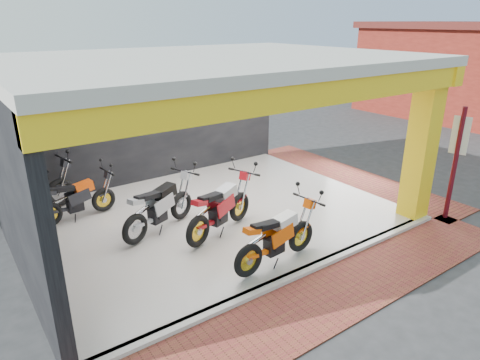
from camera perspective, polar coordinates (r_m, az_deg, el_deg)
name	(u,v)px	position (r m, az deg, el deg)	size (l,w,h in m)	color
ground	(267,252)	(8.74, 3.59, -9.54)	(80.00, 80.00, 0.00)	#2D2D30
showroom_floor	(214,215)	(10.16, -3.52, -4.68)	(8.00, 6.00, 0.10)	white
showroom_ceiling	(210,60)	(9.23, -4.02, 15.68)	(8.40, 6.40, 0.20)	beige
back_wall	(153,121)	(12.23, -11.55, 7.75)	(8.20, 0.20, 3.50)	black
left_wall	(8,185)	(8.29, -28.53, -0.53)	(0.20, 6.20, 3.50)	black
corner_column	(422,147)	(10.31, 23.06, 4.13)	(0.50, 0.50, 3.50)	yellow
header_beam_front	(312,94)	(6.91, 9.53, 11.30)	(8.40, 0.30, 0.40)	yellow
header_beam_right	(341,64)	(11.84, 13.28, 14.83)	(0.30, 6.40, 0.40)	yellow
floor_kerb	(302,273)	(8.07, 8.26, -12.11)	(8.00, 0.20, 0.10)	white
paver_front	(334,295)	(7.65, 12.38, -14.76)	(9.00, 1.40, 0.03)	brown
paver_right	(350,176)	(13.15, 14.45, 0.52)	(1.40, 7.00, 0.03)	brown
signpost	(456,160)	(10.72, 26.81, 2.43)	(0.11, 0.36, 2.64)	#570D17
moto_hero	(301,222)	(8.32, 8.19, -5.58)	(2.10, 0.78, 1.29)	#FD5B0A
moto_row_a	(239,193)	(9.46, -0.11, -1.78)	(2.23, 0.82, 1.36)	#AF121A
moto_row_b	(181,192)	(9.65, -7.93, -1.64)	(2.18, 0.81, 1.33)	#A8AAAF
moto_row_c	(102,189)	(10.47, -17.89, -1.11)	(1.93, 0.71, 1.18)	black
moto_row_d	(58,179)	(11.11, -23.07, 0.11)	(2.31, 0.86, 1.41)	black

